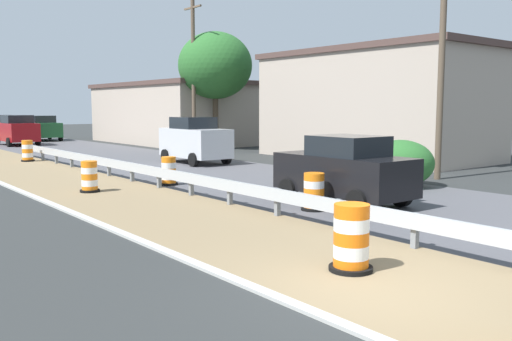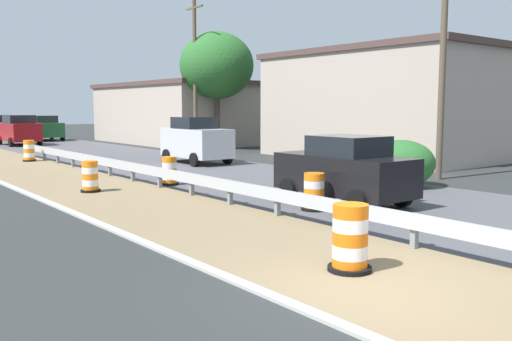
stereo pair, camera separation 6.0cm
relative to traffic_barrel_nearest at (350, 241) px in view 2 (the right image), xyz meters
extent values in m
plane|color=#2B2D2D|center=(-0.58, -1.00, -0.52)|extent=(160.00, 160.00, 0.00)
cube|color=#7F6B4C|center=(0.24, -1.00, -0.51)|extent=(4.04, 120.00, 0.01)
cube|color=#ADADA8|center=(-1.88, -1.00, -0.51)|extent=(0.20, 120.00, 0.11)
cube|color=#ADB2B7|center=(2.01, -0.81, 0.03)|extent=(0.08, 53.28, 0.32)
cube|color=slate|center=(2.09, 0.22, -0.17)|extent=(0.12, 0.12, 0.70)
cube|color=slate|center=(2.09, 2.27, -0.17)|extent=(0.12, 0.12, 0.70)
cube|color=slate|center=(2.09, 4.32, -0.17)|extent=(0.12, 0.12, 0.70)
cube|color=slate|center=(2.09, 6.37, -0.17)|extent=(0.12, 0.12, 0.70)
cube|color=slate|center=(2.09, 8.42, -0.17)|extent=(0.12, 0.12, 0.70)
cube|color=slate|center=(2.09, 10.47, -0.17)|extent=(0.12, 0.12, 0.70)
cube|color=slate|center=(2.09, 12.51, -0.17)|extent=(0.12, 0.12, 0.70)
cube|color=slate|center=(2.09, 14.56, -0.17)|extent=(0.12, 0.12, 0.70)
cube|color=slate|center=(2.09, 16.61, -0.17)|extent=(0.12, 0.12, 0.70)
cube|color=slate|center=(2.09, 18.66, -0.17)|extent=(0.12, 0.12, 0.70)
cube|color=slate|center=(2.09, 20.71, -0.17)|extent=(0.12, 0.12, 0.70)
cube|color=slate|center=(2.09, 22.76, -0.17)|extent=(0.12, 0.12, 0.70)
cube|color=slate|center=(2.09, 24.81, -0.17)|extent=(0.12, 0.12, 0.70)
cylinder|color=orange|center=(0.00, 0.00, -0.40)|extent=(0.59, 0.59, 0.23)
cylinder|color=white|center=(0.00, 0.00, -0.18)|extent=(0.59, 0.59, 0.23)
cylinder|color=orange|center=(0.00, 0.00, 0.05)|extent=(0.59, 0.59, 0.23)
cylinder|color=white|center=(0.00, 0.00, 0.28)|extent=(0.59, 0.59, 0.23)
cylinder|color=orange|center=(0.00, 0.00, 0.51)|extent=(0.59, 0.59, 0.23)
cylinder|color=black|center=(0.00, 0.00, -0.48)|extent=(0.74, 0.74, 0.08)
cylinder|color=orange|center=(3.35, 4.29, -0.42)|extent=(0.55, 0.55, 0.20)
cylinder|color=white|center=(3.35, 4.29, -0.22)|extent=(0.55, 0.55, 0.20)
cylinder|color=orange|center=(3.35, 4.29, -0.02)|extent=(0.55, 0.55, 0.20)
cylinder|color=white|center=(3.35, 4.29, 0.18)|extent=(0.55, 0.55, 0.20)
cylinder|color=orange|center=(3.35, 4.29, 0.38)|extent=(0.55, 0.55, 0.20)
cylinder|color=black|center=(3.35, 4.29, -0.48)|extent=(0.68, 0.68, 0.08)
cylinder|color=orange|center=(-0.11, 11.05, -0.42)|extent=(0.50, 0.50, 0.20)
cylinder|color=white|center=(-0.11, 11.05, -0.21)|extent=(0.50, 0.50, 0.20)
cylinder|color=orange|center=(-0.11, 11.05, -0.01)|extent=(0.50, 0.50, 0.20)
cylinder|color=white|center=(-0.11, 11.05, 0.19)|extent=(0.50, 0.50, 0.20)
cylinder|color=orange|center=(-0.11, 11.05, 0.39)|extent=(0.50, 0.50, 0.20)
cylinder|color=black|center=(-0.11, 11.05, -0.48)|extent=(0.63, 0.63, 0.08)
cylinder|color=orange|center=(2.69, 10.85, -0.42)|extent=(0.50, 0.50, 0.20)
cylinder|color=white|center=(2.69, 10.85, -0.22)|extent=(0.50, 0.50, 0.20)
cylinder|color=orange|center=(2.69, 10.85, -0.02)|extent=(0.50, 0.50, 0.20)
cylinder|color=white|center=(2.69, 10.85, 0.18)|extent=(0.50, 0.50, 0.20)
cylinder|color=orange|center=(2.69, 10.85, 0.38)|extent=(0.50, 0.50, 0.20)
cylinder|color=black|center=(2.69, 10.85, -0.48)|extent=(0.63, 0.63, 0.08)
cylinder|color=orange|center=(1.32, 22.66, -0.41)|extent=(0.52, 0.52, 0.21)
cylinder|color=white|center=(1.32, 22.66, -0.20)|extent=(0.52, 0.52, 0.21)
cylinder|color=orange|center=(1.32, 22.66, 0.02)|extent=(0.52, 0.52, 0.21)
cylinder|color=white|center=(1.32, 22.66, 0.23)|extent=(0.52, 0.52, 0.21)
cylinder|color=orange|center=(1.32, 22.66, 0.44)|extent=(0.52, 0.52, 0.21)
cylinder|color=black|center=(1.32, 22.66, -0.48)|extent=(0.65, 0.65, 0.08)
cube|color=black|center=(4.73, 4.51, 0.33)|extent=(1.85, 4.09, 1.06)
cube|color=black|center=(4.73, 4.35, 1.14)|extent=(1.64, 1.89, 0.56)
cylinder|color=black|center=(3.85, 5.87, -0.20)|extent=(0.23, 0.64, 0.64)
cylinder|color=black|center=(5.64, 5.84, -0.20)|extent=(0.23, 0.64, 0.64)
cylinder|color=black|center=(3.81, 3.18, -0.20)|extent=(0.23, 0.64, 0.64)
cylinder|color=black|center=(5.61, 3.16, -0.20)|extent=(0.23, 0.64, 0.64)
cube|color=silver|center=(7.47, 16.69, 0.48)|extent=(1.89, 4.05, 1.36)
cube|color=black|center=(7.47, 16.85, 1.45)|extent=(1.67, 1.88, 0.56)
cylinder|color=black|center=(8.36, 15.35, -0.20)|extent=(0.23, 0.64, 0.64)
cylinder|color=black|center=(6.54, 15.38, -0.20)|extent=(0.23, 0.64, 0.64)
cylinder|color=black|center=(8.41, 18.00, -0.20)|extent=(0.23, 0.64, 0.64)
cylinder|color=black|center=(6.59, 18.03, -0.20)|extent=(0.23, 0.64, 0.64)
cylinder|color=black|center=(5.60, 46.19, -0.20)|extent=(0.23, 0.64, 0.64)
cylinder|color=black|center=(5.67, 43.37, -0.20)|extent=(0.23, 0.64, 0.64)
cube|color=maroon|center=(7.72, 53.39, 0.32)|extent=(2.09, 4.25, 1.04)
cube|color=black|center=(7.72, 53.56, 1.12)|extent=(1.82, 1.99, 0.56)
cylinder|color=black|center=(8.74, 52.05, -0.20)|extent=(0.24, 0.65, 0.64)
cylinder|color=black|center=(8.64, 54.81, -0.20)|extent=(0.24, 0.65, 0.64)
cube|color=maroon|center=(4.25, 35.26, 0.44)|extent=(2.02, 4.27, 1.26)
cube|color=black|center=(4.25, 35.09, 1.35)|extent=(1.78, 1.98, 0.56)
cylinder|color=black|center=(3.25, 36.64, -0.20)|extent=(0.23, 0.64, 0.64)
cylinder|color=black|center=(5.19, 36.68, -0.20)|extent=(0.23, 0.64, 0.64)
cylinder|color=black|center=(3.31, 33.84, -0.20)|extent=(0.23, 0.64, 0.64)
cylinder|color=black|center=(5.24, 33.88, -0.20)|extent=(0.23, 0.64, 0.64)
cube|color=#195128|center=(7.46, 39.67, 0.37)|extent=(2.00, 4.59, 1.14)
cube|color=black|center=(7.47, 39.85, 1.22)|extent=(1.73, 2.14, 0.56)
cylinder|color=black|center=(8.32, 38.14, -0.20)|extent=(0.24, 0.65, 0.64)
cylinder|color=black|center=(6.49, 38.21, -0.20)|extent=(0.24, 0.65, 0.64)
cylinder|color=black|center=(8.43, 41.12, -0.20)|extent=(0.24, 0.65, 0.64)
cylinder|color=black|center=(6.60, 41.19, -0.20)|extent=(0.24, 0.65, 0.64)
cube|color=#AD9E8E|center=(16.34, 12.98, 2.20)|extent=(6.07, 11.94, 5.43)
cube|color=#4C3833|center=(16.34, 12.98, 5.07)|extent=(6.32, 12.42, 0.30)
cube|color=#AD9E8E|center=(14.21, 30.72, 1.58)|extent=(6.77, 14.09, 4.20)
cube|color=#4C3833|center=(14.21, 30.72, 3.83)|extent=(7.04, 14.65, 0.30)
cylinder|color=brown|center=(11.44, 5.86, 3.91)|extent=(0.24, 0.24, 8.85)
cylinder|color=brown|center=(11.32, 22.89, 4.07)|extent=(0.24, 0.24, 9.17)
cube|color=brown|center=(11.32, 22.89, 8.15)|extent=(0.12, 1.80, 0.10)
ellipsoid|color=#286028|center=(8.78, 5.58, 0.29)|extent=(2.28, 2.28, 1.61)
cylinder|color=#4C3D2D|center=(13.07, 23.10, 1.21)|extent=(0.36, 0.36, 3.46)
ellipsoid|color=#286028|center=(13.07, 23.10, 4.81)|extent=(4.67, 4.67, 4.21)
camera|label=1|loc=(-6.86, -6.04, 2.23)|focal=38.59mm
camera|label=2|loc=(-6.81, -6.08, 2.23)|focal=38.59mm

